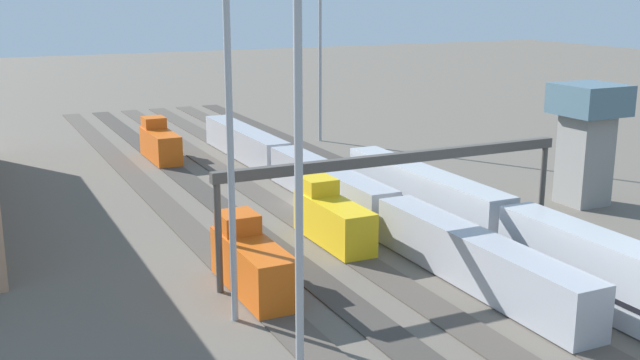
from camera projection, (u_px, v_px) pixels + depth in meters
The scene contains 17 objects.
ground_plane at pixel (302, 206), 76.47m from camera, with size 400.00×400.00×0.00m, color #60594F.
track_bed_0 at pixel (409, 191), 81.70m from camera, with size 140.00×2.80×0.12m, color #3D3833.
track_bed_1 at pixel (368, 197), 79.60m from camera, with size 140.00×2.80×0.12m, color #4C443D.
track_bed_2 at pixel (325, 202), 77.50m from camera, with size 140.00×2.80×0.12m, color #4C443D.
track_bed_3 at pixel (279, 208), 75.40m from camera, with size 140.00×2.80×0.12m, color #4C443D.
track_bed_4 at pixel (231, 214), 73.30m from camera, with size 140.00×2.80×0.12m, color #3D3833.
track_bed_5 at pixel (180, 221), 71.20m from camera, with size 140.00×2.80×0.12m, color #4C443D.
train_on_track_5 at pixel (251, 263), 54.20m from camera, with size 10.00×3.00×5.00m.
train_on_track_1 at pixel (508, 233), 59.41m from camera, with size 47.20×3.06×5.00m.
train_on_track_2 at pixel (328, 185), 76.37m from camera, with size 71.40×3.00×3.80m.
train_on_track_3 at pixel (332, 218), 64.70m from camera, with size 10.00×3.00×5.00m.
train_on_track_4 at pixel (160, 143), 96.61m from camera, with size 10.00×3.00×5.00m.
light_mast_0 at pixel (320, 1), 104.88m from camera, with size 2.80×0.70×31.19m.
light_mast_1 at pixel (298, 99), 37.48m from camera, with size 2.80×0.70×24.32m.
light_mast_3 at pixel (227, 40), 45.58m from camera, with size 2.80×0.70×28.54m.
signal_gantry at pixel (398, 169), 58.90m from camera, with size 0.70×30.00×8.80m.
control_tower at pixel (587, 134), 75.52m from camera, with size 6.00×6.00×12.10m.
Camera 1 is at (-67.12, 30.25, 20.92)m, focal length 42.88 mm.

